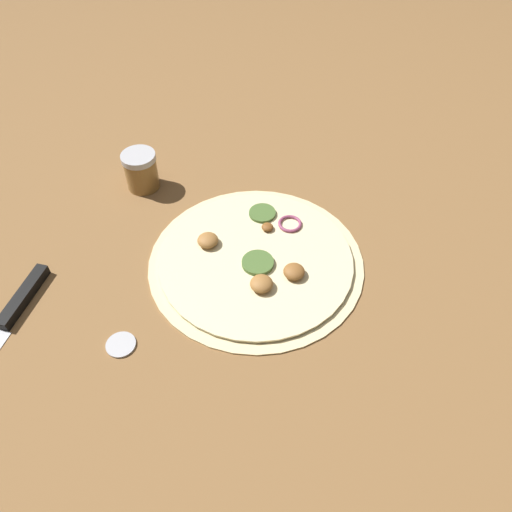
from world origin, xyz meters
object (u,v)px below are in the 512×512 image
(knife, at_px, (11,315))
(loose_cap, at_px, (121,344))
(pizza, at_px, (256,260))
(spice_jar, at_px, (141,171))

(knife, xyz_separation_m, loose_cap, (0.19, 0.02, -0.00))
(pizza, relative_size, spice_jar, 4.84)
(pizza, height_order, knife, pizza)
(knife, distance_m, spice_jar, 0.36)
(pizza, relative_size, loose_cap, 8.20)
(pizza, xyz_separation_m, knife, (-0.31, -0.25, 0.00))
(knife, relative_size, loose_cap, 6.92)
(spice_jar, relative_size, loose_cap, 1.70)
(pizza, height_order, loose_cap, pizza)
(pizza, bearing_deg, loose_cap, -118.46)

